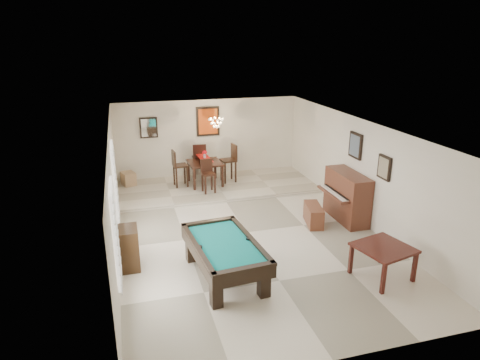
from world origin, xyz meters
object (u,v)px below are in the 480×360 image
dining_chair_south (208,176)px  apothecary_chest (129,248)px  dining_chair_north (199,160)px  dining_chair_east (228,163)px  upright_piano (342,197)px  chandelier (216,119)px  square_table (382,262)px  pool_table (225,260)px  dining_table (205,171)px  flower_vase (205,154)px  piano_bench (313,215)px  corner_bench (128,179)px  dining_chair_west (180,168)px

dining_chair_south → apothecary_chest: bearing=-130.2°
dining_chair_north → dining_chair_east: bearing=141.2°
upright_piano → chandelier: (-2.56, 3.13, 1.57)m
square_table → upright_piano: bearing=78.2°
dining_chair_south → pool_table: bearing=-104.5°
dining_table → chandelier: size_ratio=1.68×
upright_piano → flower_vase: (-2.88, 3.39, 0.45)m
piano_bench → apothecary_chest: bearing=-168.1°
dining_table → corner_bench: dining_table is taller
flower_vase → pool_table: bearing=-97.1°
piano_bench → flower_vase: (-2.09, 3.45, 0.83)m
pool_table → piano_bench: 3.31m
dining_chair_west → chandelier: (1.09, -0.29, 1.51)m
square_table → piano_bench: (-0.22, 2.68, -0.09)m
pool_table → dining_chair_east: dining_chair_east is taller
dining_chair_north → square_table: bearing=111.2°
pool_table → dining_chair_north: (0.62, 6.03, 0.32)m
pool_table → dining_chair_south: 4.57m
apothecary_chest → dining_chair_south: bearing=56.6°
dining_table → chandelier: 1.72m
piano_bench → dining_chair_east: bearing=110.9°
dining_table → dining_chair_west: dining_chair_west is taller
flower_vase → dining_chair_east: size_ratio=0.21×
dining_chair_east → flower_vase: bearing=-93.7°
square_table → dining_chair_north: dining_chair_north is taller
piano_bench → flower_vase: flower_vase is taller
square_table → dining_chair_north: size_ratio=0.85×
flower_vase → chandelier: size_ratio=0.42×
square_table → dining_chair_east: 6.38m
dining_chair_west → dining_chair_east: size_ratio=0.94×
dining_chair_north → piano_bench: bearing=119.3°
pool_table → flower_vase: (0.66, 5.29, 0.72)m
pool_table → chandelier: bearing=73.6°
flower_vase → dining_chair_east: (0.76, 0.05, -0.36)m
square_table → corner_bench: bearing=124.8°
upright_piano → apothecary_chest: (-5.34, -1.01, -0.19)m
piano_bench → dining_chair_south: (-2.14, 2.69, 0.36)m
flower_vase → dining_chair_north: dining_chair_north is taller
apothecary_chest → dining_chair_west: (1.69, 4.42, 0.25)m
upright_piano → dining_chair_south: (-2.93, 2.63, -0.02)m
apothecary_chest → dining_chair_east: size_ratio=0.73×
apothecary_chest → dining_chair_south: (2.40, 3.64, 0.17)m
flower_vase → piano_bench: bearing=-58.7°
square_table → piano_bench: size_ratio=1.09×
square_table → dining_chair_west: dining_chair_west is taller
corner_bench → dining_chair_north: bearing=5.1°
dining_table → corner_bench: (-2.32, 0.55, -0.21)m
square_table → dining_chair_west: (-3.08, 6.14, 0.35)m
flower_vase → dining_chair_south: size_ratio=0.26×
pool_table → apothecary_chest: 2.00m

